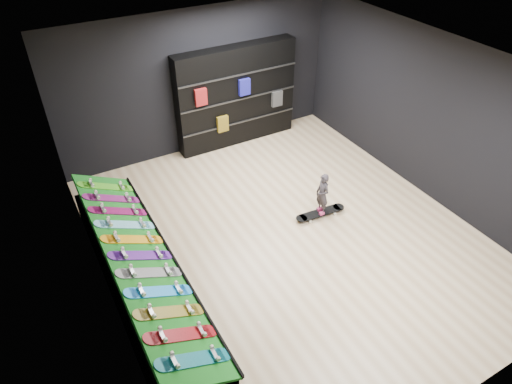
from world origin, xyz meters
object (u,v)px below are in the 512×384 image
child (322,201)px  back_shelving (236,96)px  display_rack (142,280)px  floor_skateboard (320,214)px

child → back_shelving: bearing=-178.0°
display_rack → back_shelving: bearing=45.0°
display_rack → floor_skateboard: bearing=2.6°
back_shelving → floor_skateboard: (0.05, -3.17, -1.04)m
display_rack → back_shelving: back_shelving is taller
back_shelving → child: 3.25m
display_rack → back_shelving: size_ratio=1.65×
display_rack → child: bearing=2.6°
display_rack → child: (3.37, 0.15, 0.08)m
child → floor_skateboard: bearing=180.0°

